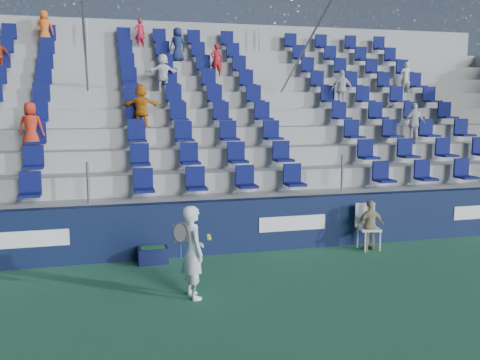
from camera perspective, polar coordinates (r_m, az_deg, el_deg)
The scene contains 7 objects.
ground at distance 9.36m, azimuth 3.28°, elevation -12.79°, with size 70.00×70.00×0.00m, color #2B6644.
sponsor_wall at distance 12.09m, azimuth -1.33°, elevation -4.97°, with size 24.00×0.32×1.20m.
grandstand at distance 16.81m, azimuth -5.45°, elevation 3.98°, with size 24.00×8.17×6.63m.
tennis_player at distance 9.32m, azimuth -5.05°, elevation -7.63°, with size 0.69×0.66×1.63m.
line_judge_chair at distance 12.77m, azimuth 13.38°, elevation -4.48°, with size 0.53×0.55×1.05m.
line_judge at distance 12.64m, azimuth 13.72°, elevation -4.71°, with size 0.68×0.28×1.16m, color tan.
ball_bin at distance 11.54m, azimuth -9.28°, elevation -7.82°, with size 0.62×0.41×0.35m.
Camera 1 is at (-2.74, -8.31, 3.34)m, focal length 40.00 mm.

